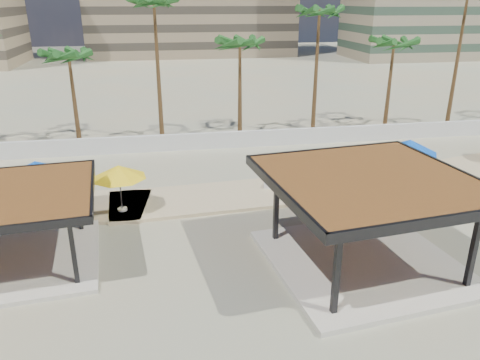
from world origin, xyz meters
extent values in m
plane|color=tan|center=(0.00, 0.00, 0.00)|extent=(200.00, 200.00, 0.00)
cube|color=#C6B284|center=(2.00, 7.00, 0.06)|extent=(16.24, 5.11, 0.24)
cube|color=#C6B284|center=(16.00, 8.50, 0.06)|extent=(16.49, 7.75, 0.24)
cube|color=silver|center=(0.00, 16.00, 0.60)|extent=(56.00, 0.30, 1.20)
cube|color=beige|center=(4.71, -0.87, 0.11)|extent=(8.11, 8.11, 0.22)
cube|color=black|center=(2.31, -3.94, 1.87)|extent=(0.22, 0.22, 3.31)
cube|color=black|center=(1.64, 1.53, 1.87)|extent=(0.22, 0.22, 3.31)
cube|color=black|center=(7.78, -3.27, 1.87)|extent=(0.22, 0.22, 3.31)
cube|color=black|center=(7.11, 2.20, 1.87)|extent=(0.22, 0.22, 3.31)
cube|color=brown|center=(4.71, -0.87, 3.68)|extent=(8.35, 8.35, 0.31)
cube|color=black|center=(5.17, -4.59, 3.68)|extent=(7.56, 1.06, 0.37)
cube|color=black|center=(4.25, 2.85, 3.68)|extent=(7.56, 1.06, 0.37)
cube|color=black|center=(0.99, -1.33, 3.68)|extent=(1.06, 7.56, 0.37)
cube|color=black|center=(8.43, -0.41, 3.68)|extent=(1.06, 7.56, 0.37)
cube|color=beige|center=(-9.06, 1.55, 0.09)|extent=(6.62, 6.62, 0.18)
cube|color=black|center=(-6.55, -0.50, 1.56)|extent=(0.18, 0.18, 2.75)
cube|color=black|center=(-7.01, 4.06, 1.56)|extent=(0.18, 0.18, 2.75)
cube|color=brown|center=(-9.06, 1.55, 3.06)|extent=(6.82, 6.82, 0.26)
cube|color=black|center=(-9.37, 4.65, 3.06)|extent=(6.30, 0.74, 0.31)
cube|color=black|center=(-5.96, 1.86, 3.06)|extent=(0.74, 6.30, 0.31)
cylinder|color=beige|center=(-5.25, 5.80, 0.24)|extent=(0.47, 0.47, 0.11)
cylinder|color=#262628|center=(-5.25, 5.80, 1.30)|extent=(0.07, 0.07, 2.25)
cone|color=yellow|center=(-5.25, 5.80, 2.27)|extent=(3.33, 3.33, 0.66)
cylinder|color=beige|center=(6.74, 5.80, 0.24)|extent=(0.49, 0.49, 0.12)
cylinder|color=#262628|center=(6.74, 5.80, 1.36)|extent=(0.07, 0.07, 2.35)
cone|color=#AE0300|center=(6.74, 5.80, 2.37)|extent=(3.07, 3.07, 0.69)
cylinder|color=beige|center=(10.39, 6.30, 0.24)|extent=(0.54, 0.54, 0.13)
cylinder|color=#262628|center=(10.39, 6.30, 1.48)|extent=(0.08, 0.08, 2.59)
cone|color=blue|center=(10.39, 6.30, 2.59)|extent=(3.57, 3.57, 0.76)
cylinder|color=beige|center=(-9.28, 6.70, 0.24)|extent=(0.50, 0.50, 0.12)
cylinder|color=#262628|center=(-9.28, 6.70, 1.37)|extent=(0.07, 0.07, 2.39)
cone|color=blue|center=(-9.28, 6.70, 2.40)|extent=(3.71, 3.71, 0.70)
cube|color=white|center=(3.22, 8.01, 0.31)|extent=(1.55, 1.93, 0.26)
cube|color=white|center=(3.22, 8.01, 0.47)|extent=(1.55, 1.93, 0.06)
cube|color=white|center=(3.61, 8.63, 0.69)|extent=(0.87, 0.87, 0.47)
cube|color=white|center=(7.27, 5.80, 0.32)|extent=(0.79, 2.08, 0.29)
cube|color=white|center=(7.27, 5.80, 0.50)|extent=(0.79, 2.08, 0.06)
cube|color=white|center=(7.29, 6.60, 0.75)|extent=(0.70, 0.73, 0.52)
cone|color=brown|center=(-9.00, 18.10, 3.37)|extent=(0.36, 0.36, 6.74)
ellipsoid|color=#1E531D|center=(-9.00, 18.10, 6.49)|extent=(3.00, 3.00, 1.80)
cone|color=brown|center=(-3.00, 18.90, 5.08)|extent=(0.36, 0.36, 10.15)
ellipsoid|color=#1E531D|center=(-3.00, 18.90, 9.90)|extent=(3.00, 3.00, 1.80)
cone|color=brown|center=(3.00, 18.40, 3.67)|extent=(0.36, 0.36, 7.35)
ellipsoid|color=#1E531D|center=(3.00, 18.40, 7.10)|extent=(3.00, 3.00, 1.80)
cone|color=brown|center=(9.00, 18.60, 4.74)|extent=(0.36, 0.36, 9.48)
ellipsoid|color=#1E531D|center=(9.00, 18.60, 9.23)|extent=(3.00, 3.00, 1.80)
cone|color=brown|center=(15.00, 18.20, 3.59)|extent=(0.36, 0.36, 7.18)
ellipsoid|color=#1E531D|center=(15.00, 18.20, 6.93)|extent=(3.00, 3.00, 1.80)
cone|color=brown|center=(21.00, 18.80, 5.33)|extent=(0.36, 0.36, 10.67)
camera|label=1|loc=(-3.11, -16.42, 10.17)|focal=35.00mm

